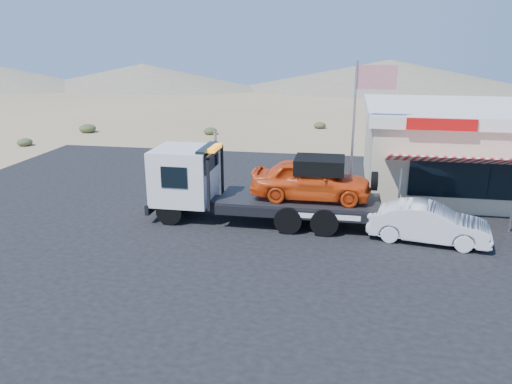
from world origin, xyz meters
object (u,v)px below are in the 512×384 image
(jerky_store, at_px, (478,148))
(tow_truck, at_px, (258,183))
(white_sedan, at_px, (428,223))
(flagpole, at_px, (360,121))

(jerky_store, bearing_deg, tow_truck, -146.52)
(white_sedan, height_order, jerky_store, jerky_store)
(white_sedan, xyz_separation_m, jerky_store, (3.10, 7.13, 1.30))
(white_sedan, distance_m, jerky_store, 7.88)
(tow_truck, height_order, white_sedan, tow_truck)
(tow_truck, relative_size, flagpole, 1.44)
(tow_truck, bearing_deg, white_sedan, -9.09)
(jerky_store, distance_m, flagpole, 7.36)
(white_sedan, relative_size, jerky_store, 0.39)
(tow_truck, bearing_deg, jerky_store, 33.48)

